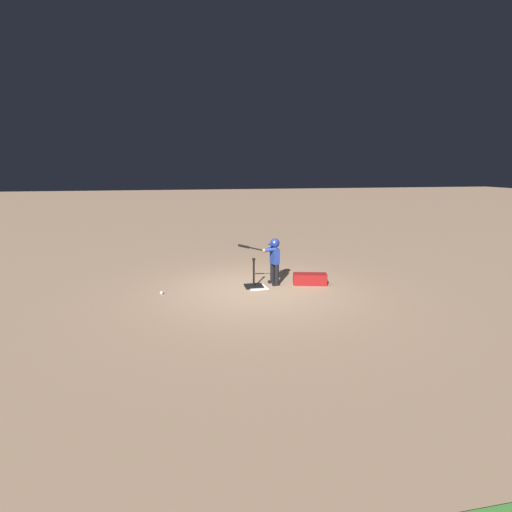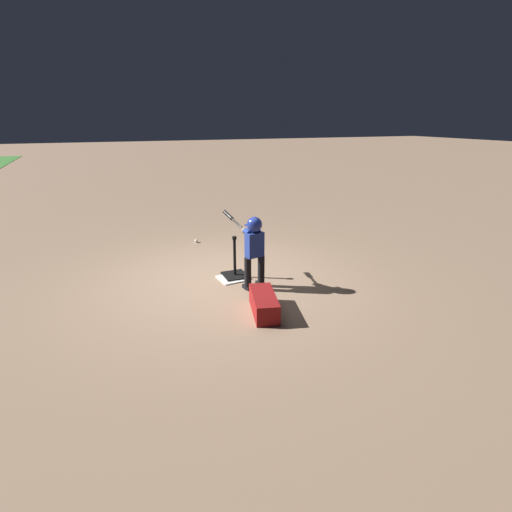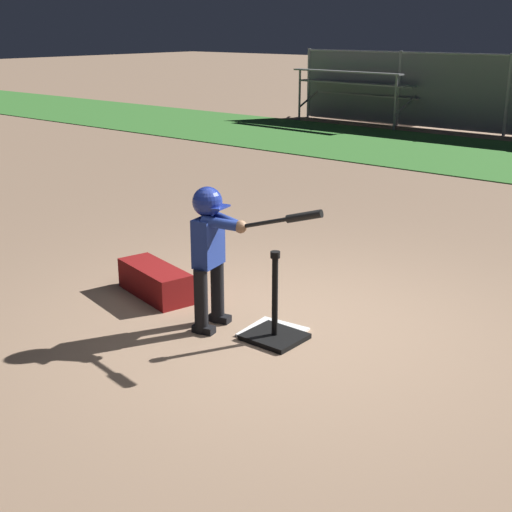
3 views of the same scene
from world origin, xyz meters
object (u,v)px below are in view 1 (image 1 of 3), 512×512
Objects in this scene: batter_child at (273,255)px; batting_tee at (254,283)px; baseball at (162,293)px; equipment_bag at (310,279)px.

batting_tee is at bearing 14.49° from batter_child.
batter_child is 2.86m from baseball.
baseball is 3.67m from equipment_bag.
equipment_bag is (-1.44, 0.06, 0.04)m from batting_tee.
batter_child is at bearing -174.07° from baseball.
baseball is (2.76, 0.29, -0.71)m from batter_child.
batting_tee is 9.86× the size of baseball.
batter_child is (-0.53, -0.14, 0.65)m from batting_tee.
baseball is 0.09× the size of equipment_bag.
equipment_bag is at bearing -178.58° from baseball.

